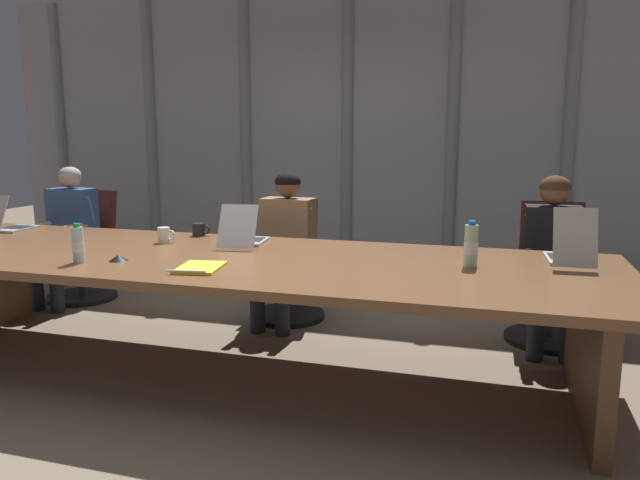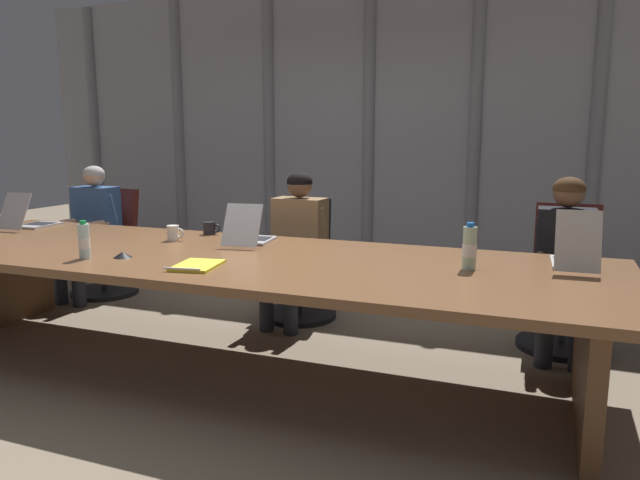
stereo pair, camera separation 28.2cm
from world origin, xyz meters
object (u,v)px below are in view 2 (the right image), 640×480
object	(u,v)px
office_chair_center	(564,295)
water_bottle_primary	(470,248)
office_chair_left_end	(107,255)
person_center	(565,255)
coffee_mug_near	(210,228)
spiral_notepad	(197,266)
laptop_center	(574,256)
person_left_end	(90,224)
conference_mic_middle	(123,255)
water_bottle_secondary	(84,241)
laptop_left_mid	(250,235)
coffee_mug_far	(174,233)
laptop_left_end	(31,221)
person_left_mid	(295,238)
office_chair_left_mid	(300,273)

from	to	relation	value
office_chair_center	water_bottle_primary	xyz separation A→B (m)	(-0.52, -1.08, 0.48)
office_chair_left_end	person_center	distance (m)	3.90
coffee_mug_near	spiral_notepad	bearing A→B (deg)	-61.95
laptop_center	office_chair_center	xyz separation A→B (m)	(-0.01, 0.83, -0.43)
person_left_end	conference_mic_middle	bearing A→B (deg)	47.19
laptop_center	water_bottle_secondary	bearing A→B (deg)	103.55
laptop_left_mid	office_chair_center	distance (m)	2.18
laptop_center	person_left_end	bearing A→B (deg)	77.65
office_chair_center	conference_mic_middle	world-z (taller)	office_chair_center
water_bottle_secondary	coffee_mug_near	world-z (taller)	water_bottle_secondary
laptop_left_mid	water_bottle_secondary	distance (m)	1.04
laptop_center	person_center	size ratio (longest dim) A/B	0.40
office_chair_left_end	person_center	xyz separation A→B (m)	(3.88, -0.16, 0.31)
office_chair_left_end	person_left_end	distance (m)	0.35
water_bottle_primary	coffee_mug_far	distance (m)	2.01
laptop_left_end	water_bottle_secondary	distance (m)	1.49
laptop_center	coffee_mug_near	distance (m)	2.46
water_bottle_primary	coffee_mug_far	bearing A→B (deg)	175.02
laptop_center	spiral_notepad	distance (m)	2.06
office_chair_center	coffee_mug_near	distance (m)	2.54
person_left_end	person_left_mid	world-z (taller)	person_left_end
water_bottle_primary	person_center	bearing A→B (deg)	61.35
laptop_left_mid	conference_mic_middle	xyz separation A→B (m)	(-0.48, -0.69, -0.04)
laptop_center	person_left_end	xyz separation A→B (m)	(-3.94, 0.67, -0.13)
spiral_notepad	person_center	bearing A→B (deg)	27.14
laptop_left_mid	office_chair_center	world-z (taller)	laptop_left_mid
water_bottle_primary	spiral_notepad	xyz separation A→B (m)	(-1.39, -0.49, -0.11)
laptop_left_end	laptop_left_mid	xyz separation A→B (m)	(1.92, 0.01, -0.00)
laptop_left_end	office_chair_left_mid	distance (m)	2.14
person_left_end	water_bottle_secondary	world-z (taller)	person_left_end
laptop_left_mid	water_bottle_primary	xyz separation A→B (m)	(1.47, -0.27, 0.06)
laptop_left_mid	water_bottle_secondary	size ratio (longest dim) A/B	2.14
laptop_left_end	water_bottle_primary	size ratio (longest dim) A/B	1.84
laptop_left_end	person_left_end	size ratio (longest dim) A/B	0.40
person_left_mid	laptop_left_end	bearing A→B (deg)	-69.56
office_chair_left_mid	office_chair_center	xyz separation A→B (m)	(1.97, 0.00, 0.01)
laptop_left_end	person_left_end	bearing A→B (deg)	-1.64
office_chair_center	water_bottle_secondary	distance (m)	3.13
person_center	water_bottle_secondary	world-z (taller)	person_center
coffee_mug_near	coffee_mug_far	world-z (taller)	coffee_mug_far
conference_mic_middle	spiral_notepad	size ratio (longest dim) A/B	0.33
person_center	water_bottle_secondary	size ratio (longest dim) A/B	5.22
laptop_left_end	water_bottle_primary	distance (m)	3.40
person_left_end	water_bottle_primary	size ratio (longest dim) A/B	4.64
laptop_left_mid	coffee_mug_far	world-z (taller)	laptop_left_mid
laptop_left_end	coffee_mug_far	distance (m)	1.39
person_left_mid	water_bottle_primary	world-z (taller)	person_left_mid
person_left_end	coffee_mug_near	distance (m)	1.55
person_left_mid	coffee_mug_far	distance (m)	0.95
water_bottle_primary	water_bottle_secondary	size ratio (longest dim) A/B	1.13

